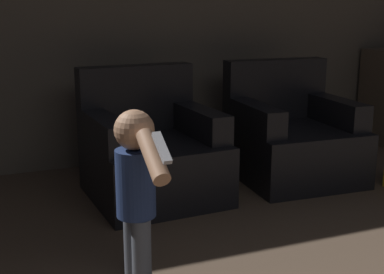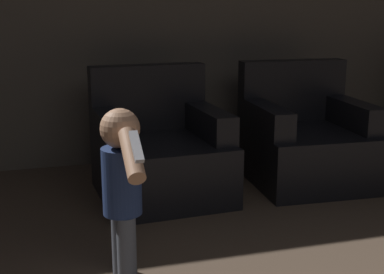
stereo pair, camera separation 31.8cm
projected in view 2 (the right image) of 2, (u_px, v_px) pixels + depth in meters
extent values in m
cube|color=#51493F|center=(166.00, 8.00, 4.46)|extent=(8.40, 0.05, 2.60)
cube|color=black|center=(162.00, 168.00, 3.76)|extent=(0.91, 0.92, 0.41)
cube|color=black|center=(148.00, 97.00, 3.98)|extent=(0.86, 0.21, 0.48)
cube|color=black|center=(111.00, 130.00, 3.57)|extent=(0.20, 0.72, 0.20)
cube|color=black|center=(208.00, 122.00, 3.79)|extent=(0.20, 0.72, 0.20)
cube|color=black|center=(308.00, 156.00, 4.06)|extent=(0.90, 0.92, 0.41)
cube|color=black|center=(292.00, 90.00, 4.29)|extent=(0.86, 0.20, 0.48)
cube|color=black|center=(266.00, 119.00, 3.91)|extent=(0.19, 0.72, 0.20)
cube|color=black|center=(352.00, 114.00, 4.07)|extent=(0.19, 0.72, 0.20)
cylinder|color=#474C56|center=(127.00, 250.00, 2.59)|extent=(0.09, 0.09, 0.34)
cylinder|color=#474C56|center=(121.00, 241.00, 2.68)|extent=(0.09, 0.09, 0.34)
cylinder|color=navy|center=(122.00, 181.00, 2.55)|extent=(0.19, 0.19, 0.33)
sphere|color=#A37556|center=(120.00, 128.00, 2.49)|extent=(0.19, 0.19, 0.19)
cylinder|color=#A37556|center=(116.00, 177.00, 2.66)|extent=(0.08, 0.08, 0.28)
cylinder|color=#A37556|center=(132.00, 155.00, 2.29)|extent=(0.08, 0.28, 0.21)
cube|color=#99999E|center=(136.00, 146.00, 2.16)|extent=(0.04, 0.16, 0.10)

